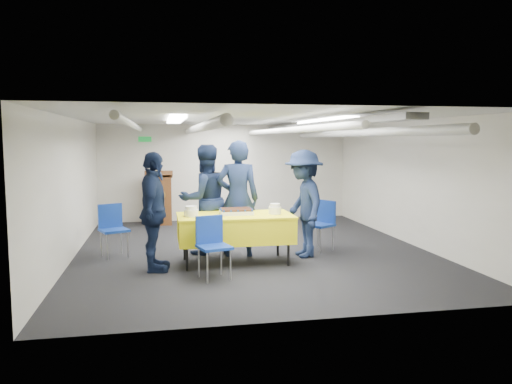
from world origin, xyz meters
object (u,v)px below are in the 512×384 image
(chair_left, at_px, (112,225))
(sailor_d, at_px, (304,203))
(sailor_c, at_px, (154,212))
(chair_right, at_px, (322,220))
(serving_table, at_px, (235,228))
(podium, at_px, (159,198))
(chair_near, at_px, (212,240))
(sailor_a, at_px, (238,199))
(sheet_cake, at_px, (236,211))
(sailor_b, at_px, (205,199))

(chair_left, relative_size, sailor_d, 0.49)
(chair_left, distance_m, sailor_c, 1.34)
(sailor_c, bearing_deg, chair_right, -66.66)
(serving_table, relative_size, chair_right, 2.06)
(podium, height_order, chair_near, podium)
(chair_near, xyz_separation_m, sailor_d, (1.63, 0.99, 0.36))
(serving_table, height_order, sailor_a, sailor_a)
(podium, distance_m, chair_near, 4.72)
(podium, bearing_deg, sailor_c, -91.04)
(serving_table, relative_size, sailor_c, 1.02)
(sheet_cake, xyz_separation_m, sailor_b, (-0.43, 0.70, 0.12))
(chair_right, xyz_separation_m, sailor_a, (-1.54, -0.18, 0.43))
(chair_left, distance_m, sailor_b, 1.59)
(chair_left, relative_size, sailor_c, 0.49)
(podium, height_order, chair_left, podium)
(chair_right, distance_m, chair_left, 3.60)
(sailor_b, bearing_deg, chair_left, -20.26)
(chair_near, distance_m, sailor_c, 1.02)
(podium, height_order, chair_right, podium)
(chair_left, xyz_separation_m, sailor_d, (3.13, -0.62, 0.36))
(sailor_c, bearing_deg, sailor_b, -33.88)
(sailor_b, relative_size, sailor_d, 1.05)
(chair_near, bearing_deg, sailor_d, 31.41)
(chair_near, relative_size, chair_left, 1.00)
(chair_near, height_order, sailor_d, sailor_d)
(podium, bearing_deg, sailor_a, -69.33)
(chair_left, bearing_deg, sailor_a, -10.05)
(chair_right, distance_m, sailor_c, 3.06)
(serving_table, height_order, chair_right, chair_right)
(sailor_a, bearing_deg, chair_near, 74.81)
(chair_left, distance_m, sailor_d, 3.21)
(sailor_b, xyz_separation_m, sailor_c, (-0.84, -1.01, -0.05))
(sailor_d, bearing_deg, sailor_a, -105.49)
(sailor_a, height_order, sailor_d, sailor_a)
(chair_near, height_order, sailor_a, sailor_a)
(chair_near, xyz_separation_m, sailor_b, (0.04, 1.53, 0.40))
(chair_left, bearing_deg, sailor_b, -3.07)
(sheet_cake, bearing_deg, chair_right, 20.23)
(podium, relative_size, sailor_b, 0.67)
(serving_table, relative_size, sailor_a, 0.93)
(sailor_c, xyz_separation_m, sailor_d, (2.43, 0.48, 0.01))
(chair_right, height_order, sailor_c, sailor_c)
(sheet_cake, height_order, podium, podium)
(chair_near, distance_m, sailor_b, 1.58)
(podium, height_order, sailor_c, sailor_c)
(sheet_cake, height_order, sailor_d, sailor_d)
(sheet_cake, relative_size, sailor_d, 0.29)
(serving_table, relative_size, sailor_d, 1.01)
(chair_right, bearing_deg, chair_left, 177.06)
(sheet_cake, xyz_separation_m, sailor_d, (1.16, 0.17, 0.07))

